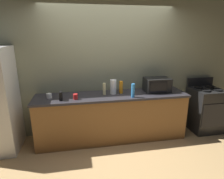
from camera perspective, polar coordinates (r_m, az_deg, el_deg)
The scene contains 12 objects.
ground_plane at distance 3.61m, azimuth 1.22°, elevation -17.27°, with size 8.00×8.00×0.00m, color tan.
back_wall at distance 3.85m, azimuth -1.13°, elevation 6.69°, with size 6.40×0.10×2.70m, color gray.
counter_run at distance 3.73m, azimuth 0.00°, elevation -8.11°, with size 2.84×0.64×0.90m.
stove_range at distance 4.51m, azimuth 25.94°, elevation -5.26°, with size 0.60×0.61×1.08m.
microwave at distance 3.84m, azimuth 13.23°, elevation 1.39°, with size 0.48×0.35×0.27m.
paper_towel_roll at distance 3.58m, azimuth 0.37°, elevation 0.79°, with size 0.12×0.12×0.27m, color white.
cordless_phone at distance 3.37m, azimuth -14.98°, elevation -1.86°, with size 0.05×0.11×0.15m, color black.
bottle_hand_soap at distance 3.53m, azimuth -2.31°, elevation 0.15°, with size 0.06×0.06×0.22m, color beige.
bottle_dish_soap at distance 3.63m, azimuth 2.71°, elevation 0.70°, with size 0.07×0.07×0.23m, color orange.
bottle_spray_cleaner at distance 3.41m, azimuth 6.25°, elevation -0.32°, with size 0.06×0.06×0.25m, color #338CE5.
mug_white at distance 3.55m, azimuth -18.22°, elevation -1.77°, with size 0.09×0.09×0.09m, color white.
mug_red at distance 3.37m, azimuth -10.82°, elevation -2.09°, with size 0.08×0.08×0.10m, color red.
Camera 1 is at (-0.62, -2.94, 1.99)m, focal length 30.71 mm.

